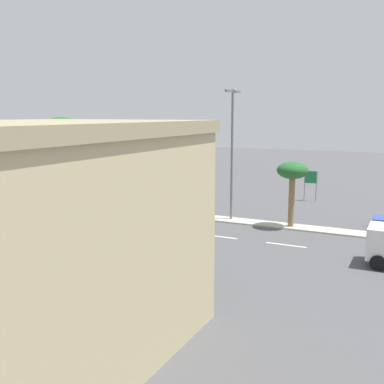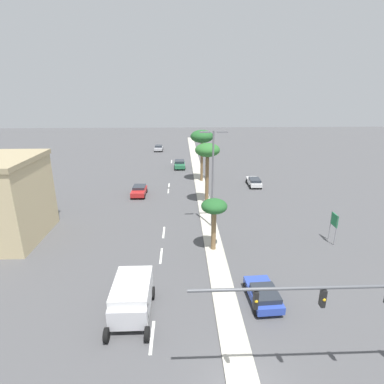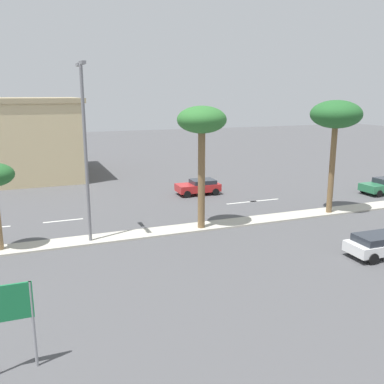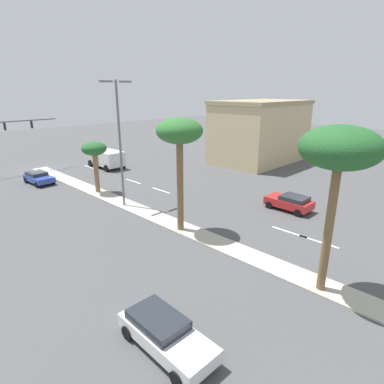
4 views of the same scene
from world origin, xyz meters
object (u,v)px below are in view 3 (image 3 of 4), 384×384
object	(u,v)px
commercial_building	(39,137)
palm_tree_far	(202,124)
palm_tree_trailing	(336,117)
street_lamp_leading	(85,140)
directional_road_sign	(12,311)
sedan_white_left	(383,244)
sedan_red_inboard	(199,186)

from	to	relation	value
commercial_building	palm_tree_far	distance (m)	26.68
palm_tree_trailing	street_lamp_leading	bearing A→B (deg)	-90.23
directional_road_sign	street_lamp_leading	world-z (taller)	street_lamp_leading
palm_tree_far	palm_tree_trailing	bearing A→B (deg)	89.88
directional_road_sign	sedan_white_left	world-z (taller)	directional_road_sign
palm_tree_far	palm_tree_trailing	xyz separation A→B (m)	(0.02, 10.63, 0.30)
directional_road_sign	sedan_red_inboard	world-z (taller)	directional_road_sign
palm_tree_far	sedan_red_inboard	xyz separation A→B (m)	(-9.60, 3.72, -6.35)
palm_tree_far	palm_tree_trailing	distance (m)	10.64
street_lamp_leading	sedan_white_left	world-z (taller)	street_lamp_leading
directional_road_sign	palm_tree_far	xyz separation A→B (m)	(-11.81, 11.50, 4.92)
sedan_white_left	street_lamp_leading	bearing A→B (deg)	-118.79
street_lamp_leading	sedan_white_left	distance (m)	18.19
palm_tree_far	street_lamp_leading	bearing A→B (deg)	-90.39
directional_road_sign	palm_tree_far	distance (m)	17.20
palm_tree_far	sedan_white_left	xyz separation A→B (m)	(8.28, 7.74, -6.38)
sedan_red_inboard	directional_road_sign	bearing A→B (deg)	-35.42
palm_tree_trailing	sedan_red_inboard	distance (m)	13.58
directional_road_sign	palm_tree_trailing	bearing A→B (deg)	118.04
palm_tree_far	sedan_red_inboard	size ratio (longest dim) A/B	2.08
commercial_building	street_lamp_leading	bearing A→B (deg)	4.49
commercial_building	palm_tree_trailing	distance (m)	32.05
directional_road_sign	commercial_building	distance (m)	36.75
palm_tree_far	sedan_white_left	world-z (taller)	palm_tree_far
sedan_red_inboard	sedan_white_left	bearing A→B (deg)	12.65
directional_road_sign	palm_tree_trailing	distance (m)	25.61
sedan_white_left	sedan_red_inboard	bearing A→B (deg)	-167.35
palm_tree_far	street_lamp_leading	size ratio (longest dim) A/B	0.76
commercial_building	sedan_white_left	world-z (taller)	commercial_building
sedan_white_left	palm_tree_far	bearing A→B (deg)	-136.96
sedan_red_inboard	street_lamp_leading	bearing A→B (deg)	-49.44
palm_tree_trailing	sedan_white_left	distance (m)	11.01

